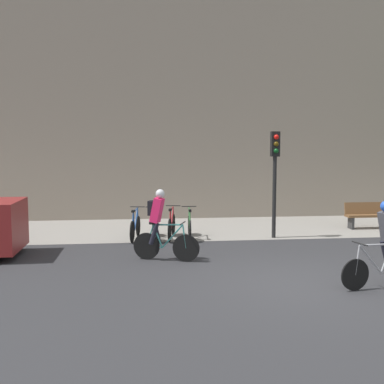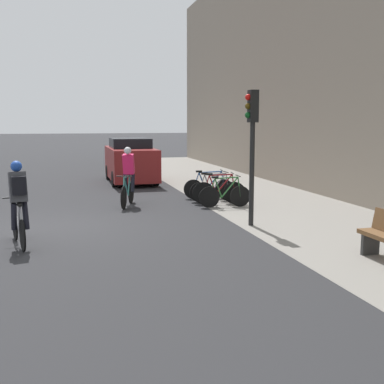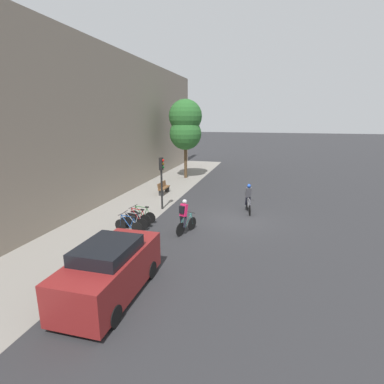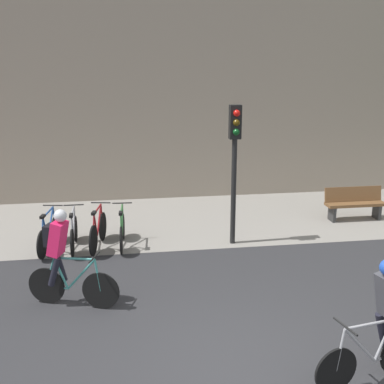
# 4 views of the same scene
# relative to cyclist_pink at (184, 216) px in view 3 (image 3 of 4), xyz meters

# --- Properties ---
(ground) EXTENTS (200.00, 200.00, 0.00)m
(ground) POSITION_rel_cyclist_pink_xyz_m (2.74, -2.29, -0.95)
(ground) COLOR #2B2B2D
(kerb_strip) EXTENTS (44.00, 4.50, 0.01)m
(kerb_strip) POSITION_rel_cyclist_pink_xyz_m (2.74, 4.46, -0.94)
(kerb_strip) COLOR gray
(kerb_strip) RESTS_ON ground
(building_facade) EXTENTS (44.00, 0.60, 10.27)m
(building_facade) POSITION_rel_cyclist_pink_xyz_m (2.74, 7.01, 4.19)
(building_facade) COLOR gray
(building_facade) RESTS_ON ground
(cyclist_pink) EXTENTS (1.61, 0.67, 1.78)m
(cyclist_pink) POSITION_rel_cyclist_pink_xyz_m (0.00, 0.00, 0.00)
(cyclist_pink) COLOR black
(cyclist_pink) RESTS_ON ground
(cyclist_grey) EXTENTS (1.65, 0.58, 1.76)m
(cyclist_grey) POSITION_rel_cyclist_pink_xyz_m (4.41, -2.77, 0.00)
(cyclist_grey) COLOR black
(cyclist_grey) RESTS_ON ground
(parked_bike_0) EXTENTS (0.46, 1.64, 0.96)m
(parked_bike_0) POSITION_rel_cyclist_pink_xyz_m (-0.62, 2.73, -0.55)
(parked_bike_0) COLOR black
(parked_bike_0) RESTS_ON ground
(parked_bike_1) EXTENTS (0.46, 1.60, 0.95)m
(parked_bike_1) POSITION_rel_cyclist_pink_xyz_m (-0.07, 2.73, -0.56)
(parked_bike_1) COLOR black
(parked_bike_1) RESTS_ON ground
(parked_bike_2) EXTENTS (0.48, 1.63, 0.98)m
(parked_bike_2) POSITION_rel_cyclist_pink_xyz_m (0.48, 2.73, -0.54)
(parked_bike_2) COLOR black
(parked_bike_2) RESTS_ON ground
(parked_bike_3) EXTENTS (0.46, 1.58, 0.95)m
(parked_bike_3) POSITION_rel_cyclist_pink_xyz_m (1.03, 2.73, -0.56)
(parked_bike_3) COLOR black
(parked_bike_3) RESTS_ON ground
(traffic_light_pole) EXTENTS (0.26, 0.30, 3.27)m
(traffic_light_pole) POSITION_rel_cyclist_pink_xyz_m (3.63, 2.52, 1.33)
(traffic_light_pole) COLOR black
(traffic_light_pole) RESTS_ON ground
(bench) EXTENTS (1.63, 0.44, 0.89)m
(bench) POSITION_rel_cyclist_pink_xyz_m (7.34, 3.80, -0.48)
(bench) COLOR brown
(bench) RESTS_ON ground
(parked_car) EXTENTS (4.30, 1.84, 1.85)m
(parked_car) POSITION_rel_cyclist_pink_xyz_m (-5.69, 0.83, -0.05)
(parked_car) COLOR maroon
(parked_car) RESTS_ON ground
(street_tree_0) EXTENTS (3.06, 3.06, 7.27)m
(street_tree_0) POSITION_rel_cyclist_pink_xyz_m (13.79, 3.89, 4.76)
(street_tree_0) COLOR #4C3823
(street_tree_0) RESTS_ON ground
(street_tree_1) EXTENTS (2.95, 2.95, 5.62)m
(street_tree_1) POSITION_rel_cyclist_pink_xyz_m (13.69, 3.87, 3.18)
(street_tree_1) COLOR #4C3823
(street_tree_1) RESTS_ON ground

